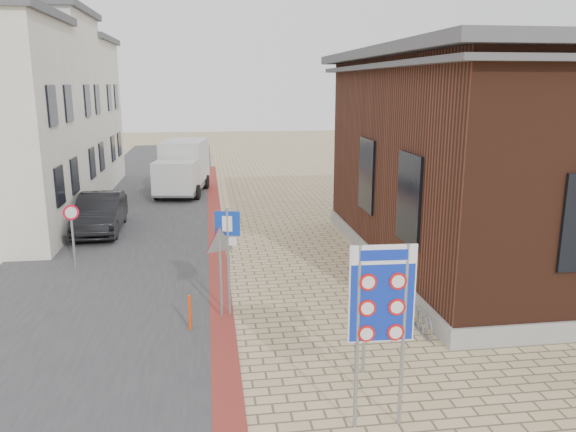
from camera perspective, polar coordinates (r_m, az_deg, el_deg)
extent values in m
plane|color=tan|center=(11.57, 4.17, -16.51)|extent=(120.00, 120.00, 0.00)
cube|color=#38383A|center=(25.65, -15.31, -0.09)|extent=(7.00, 60.00, 0.02)
cube|color=maroon|center=(20.60, -7.25, -2.95)|extent=(0.60, 40.00, 0.02)
cube|color=gray|center=(20.93, 24.66, -3.16)|extent=(12.15, 12.15, 0.50)
cube|color=#422015|center=(20.32, 25.54, 5.67)|extent=(12.00, 12.00, 6.00)
cube|color=#4F4F54|center=(20.22, 26.45, 14.54)|extent=(13.00, 13.00, 0.30)
cube|color=#4F4F54|center=(20.20, 26.34, 13.41)|extent=(12.70, 12.70, 0.15)
cube|color=black|center=(15.03, 12.25, 1.70)|extent=(0.12, 1.60, 2.40)
cube|color=black|center=(18.77, 8.04, 4.15)|extent=(0.12, 1.60, 2.40)
cube|color=black|center=(21.54, -22.22, 2.84)|extent=(0.10, 1.10, 1.40)
cube|color=black|center=(23.85, -20.87, 3.89)|extent=(0.10, 1.10, 1.40)
cube|color=black|center=(21.26, -22.88, 10.28)|extent=(0.10, 1.10, 1.40)
cube|color=black|center=(23.59, -21.44, 10.60)|extent=(0.10, 1.10, 1.40)
cube|color=beige|center=(29.17, -26.06, 9.34)|extent=(7.00, 6.00, 8.80)
cube|color=#4F4F54|center=(29.32, -27.01, 18.21)|extent=(7.40, 6.40, 0.30)
cube|color=black|center=(27.33, -19.28, 5.11)|extent=(0.10, 1.10, 1.40)
cube|color=black|center=(29.67, -18.43, 5.77)|extent=(0.10, 1.10, 1.40)
cube|color=black|center=(27.11, -19.74, 10.97)|extent=(0.10, 1.10, 1.40)
cube|color=black|center=(29.47, -18.83, 11.17)|extent=(0.10, 1.10, 1.40)
cube|color=beige|center=(34.95, -23.05, 9.41)|extent=(7.00, 6.00, 8.00)
cube|color=#4F4F54|center=(34.99, -23.69, 16.18)|extent=(7.40, 6.40, 0.30)
cube|color=black|center=(33.20, -17.37, 6.58)|extent=(0.10, 1.10, 1.40)
cube|color=black|center=(35.56, -16.78, 7.03)|extent=(0.10, 1.10, 1.40)
cube|color=black|center=(33.02, -17.71, 11.40)|extent=(0.10, 1.10, 1.40)
cube|color=black|center=(35.39, -17.09, 11.53)|extent=(0.10, 1.10, 1.40)
torus|color=slate|center=(13.54, 13.94, -10.91)|extent=(0.04, 0.60, 0.60)
torus|color=slate|center=(13.79, 13.47, -10.42)|extent=(0.04, 0.60, 0.60)
torus|color=slate|center=(14.05, 13.02, -9.94)|extent=(0.04, 0.60, 0.60)
torus|color=slate|center=(14.30, 12.58, -9.49)|extent=(0.04, 0.60, 0.60)
torus|color=slate|center=(14.56, 12.17, -9.04)|extent=(0.04, 0.60, 0.60)
cube|color=slate|center=(14.15, 12.96, -10.91)|extent=(0.08, 1.60, 0.04)
imported|color=black|center=(23.40, -18.52, 0.30)|extent=(1.72, 4.64, 1.51)
cube|color=slate|center=(30.40, -10.63, 3.02)|extent=(2.80, 5.49, 0.24)
cube|color=silver|center=(28.49, -11.39, 3.89)|extent=(2.26, 1.94, 1.55)
cube|color=black|center=(27.74, -11.72, 4.24)|extent=(1.83, 0.36, 0.78)
cube|color=silver|center=(31.06, -10.43, 5.60)|extent=(2.63, 3.77, 2.13)
cylinder|color=black|center=(29.14, -13.17, 2.36)|extent=(0.36, 0.80, 0.78)
cylinder|color=black|center=(28.73, -9.21, 2.39)|extent=(0.36, 0.80, 0.78)
cylinder|color=black|center=(32.11, -11.90, 3.42)|extent=(0.36, 0.80, 0.78)
cylinder|color=black|center=(31.74, -8.30, 3.45)|extent=(0.36, 0.80, 0.78)
cylinder|color=gray|center=(9.57, 7.04, -12.33)|extent=(0.07, 0.07, 3.24)
cylinder|color=gray|center=(9.76, 11.62, -11.97)|extent=(0.07, 0.07, 3.24)
cube|color=white|center=(9.35, 9.54, -7.82)|extent=(1.11, 0.09, 1.67)
cube|color=#0E2AB0|center=(9.35, 9.54, -7.82)|extent=(1.06, 0.10, 1.62)
cube|color=white|center=(9.13, 9.70, -3.89)|extent=(1.06, 0.10, 0.31)
cylinder|color=gray|center=(11.52, 7.77, -10.80)|extent=(0.07, 0.07, 2.13)
cube|color=white|center=(11.21, 7.90, -6.91)|extent=(0.57, 0.16, 0.20)
cube|color=#0F38B7|center=(11.30, 7.86, -8.23)|extent=(0.39, 0.12, 0.26)
cylinder|color=gray|center=(14.05, -6.08, -4.77)|extent=(0.07, 0.07, 2.80)
cube|color=#0E37AB|center=(13.77, -6.18, -0.77)|extent=(0.61, 0.17, 0.62)
cube|color=white|center=(13.89, -6.14, -2.57)|extent=(0.45, 0.13, 0.20)
cylinder|color=gray|center=(14.07, -6.86, -5.98)|extent=(0.07, 0.07, 2.24)
cylinder|color=gray|center=(18.89, -21.00, -2.03)|extent=(0.07, 0.07, 2.07)
cylinder|color=red|center=(18.71, -21.21, 0.34)|extent=(0.46, 0.23, 0.49)
cylinder|color=#DD3F0B|center=(13.71, -9.95, -9.66)|extent=(0.10, 0.10, 0.88)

